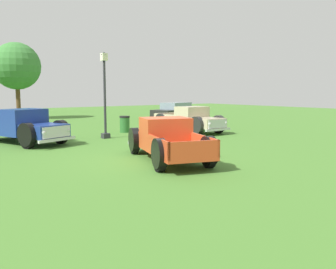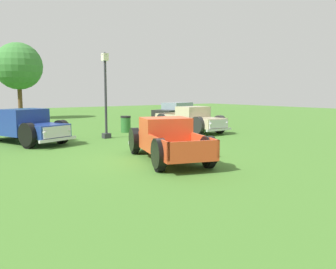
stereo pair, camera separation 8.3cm
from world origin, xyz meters
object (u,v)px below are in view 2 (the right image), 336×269
object	(u,v)px
sedan_distant_a	(177,111)
trash_can	(126,124)
pickup_truck_foreground	(165,139)
oak_tree_east	(18,66)
pickup_truck_behind_left	(193,120)
lamp_post_near	(106,94)
pickup_truck_behind_right	(26,127)

from	to	relation	value
sedan_distant_a	trash_can	world-z (taller)	sedan_distant_a
sedan_distant_a	pickup_truck_foreground	bearing A→B (deg)	-128.96
oak_tree_east	pickup_truck_behind_left	bearing A→B (deg)	-71.52
trash_can	lamp_post_near	bearing A→B (deg)	-140.80
pickup_truck_behind_left	oak_tree_east	size ratio (longest dim) A/B	0.76
pickup_truck_behind_right	lamp_post_near	world-z (taller)	lamp_post_near
lamp_post_near	pickup_truck_behind_right	bearing A→B (deg)	172.42
pickup_truck_behind_right	oak_tree_east	bearing A→B (deg)	76.88
pickup_truck_behind_left	lamp_post_near	xyz separation A→B (m)	(-5.24, 0.61, 1.54)
pickup_truck_foreground	trash_can	bearing A→B (deg)	69.94
pickup_truck_behind_right	trash_can	distance (m)	5.97
lamp_post_near	trash_can	bearing A→B (deg)	39.20
pickup_truck_behind_left	oak_tree_east	distance (m)	17.63
sedan_distant_a	trash_can	xyz separation A→B (m)	(-7.60, -5.06, -0.28)
oak_tree_east	sedan_distant_a	bearing A→B (deg)	-42.28
sedan_distant_a	oak_tree_east	xyz separation A→B (m)	(-9.89, 8.99, 3.67)
pickup_truck_behind_right	pickup_truck_foreground	bearing A→B (deg)	-66.31
pickup_truck_foreground	pickup_truck_behind_left	xyz separation A→B (m)	(6.06, 5.62, 0.01)
pickup_truck_behind_left	trash_can	bearing A→B (deg)	144.11
sedan_distant_a	lamp_post_near	xyz separation A→B (m)	(-9.67, -6.75, 1.49)
pickup_truck_foreground	sedan_distant_a	world-z (taller)	pickup_truck_foreground
pickup_truck_foreground	sedan_distant_a	bearing A→B (deg)	51.04
sedan_distant_a	lamp_post_near	size ratio (longest dim) A/B	1.08
pickup_truck_behind_right	sedan_distant_a	size ratio (longest dim) A/B	1.17
sedan_distant_a	trash_can	bearing A→B (deg)	-146.35
lamp_post_near	oak_tree_east	bearing A→B (deg)	90.80
oak_tree_east	pickup_truck_foreground	bearing A→B (deg)	-91.56
pickup_truck_behind_left	trash_can	xyz separation A→B (m)	(-3.17, 2.29, -0.23)
pickup_truck_behind_right	sedan_distant_a	bearing A→B (deg)	24.92
pickup_truck_foreground	trash_can	world-z (taller)	pickup_truck_foreground
pickup_truck_behind_right	oak_tree_east	xyz separation A→B (m)	(3.55, 15.24, 3.68)
pickup_truck_behind_left	sedan_distant_a	xyz separation A→B (m)	(4.43, 7.35, 0.05)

